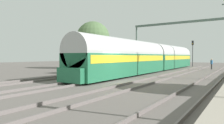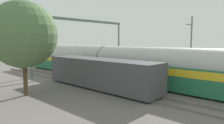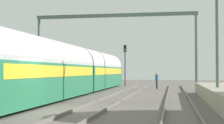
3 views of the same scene
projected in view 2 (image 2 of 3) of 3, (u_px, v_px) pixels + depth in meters
track_far_west at (199, 109)px, 13.57m from camera, size 1.52×60.00×0.16m
track_west at (218, 97)px, 16.59m from camera, size 1.52×60.00×0.16m
passenger_train at (106, 62)px, 25.20m from camera, size 2.93×32.85×3.82m
freight_car at (100, 73)px, 19.94m from camera, size 2.80×13.00×2.70m
person_crossing at (96, 61)px, 35.86m from camera, size 0.31×0.44×1.73m
railway_signal_far at (51, 48)px, 37.45m from camera, size 0.36×0.30×5.29m
catenary_gantry at (83, 32)px, 30.99m from camera, size 16.89×0.28×7.86m
catenary_pole_east_mid at (191, 44)px, 28.50m from camera, size 1.90×0.20×8.00m
tree_west_background at (23, 35)px, 16.80m from camera, size 5.55×5.55×7.90m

